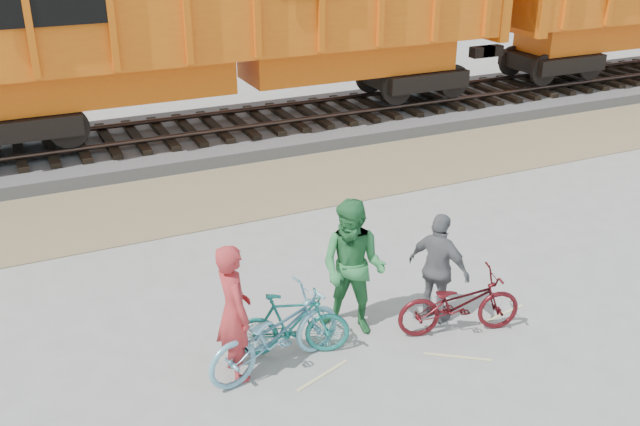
# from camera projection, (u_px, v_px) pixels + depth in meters

# --- Properties ---
(ground) EXTENTS (120.00, 120.00, 0.00)m
(ground) POSITION_uv_depth(u_px,v_px,m) (362.00, 326.00, 10.15)
(ground) COLOR #9E9E99
(ground) RESTS_ON ground
(gravel_strip) EXTENTS (120.00, 3.00, 0.02)m
(gravel_strip) POSITION_uv_depth(u_px,v_px,m) (236.00, 192.00, 14.70)
(gravel_strip) COLOR #8B7556
(gravel_strip) RESTS_ON ground
(ballast_bed) EXTENTS (120.00, 4.00, 0.30)m
(ballast_bed) POSITION_uv_depth(u_px,v_px,m) (190.00, 138.00, 17.53)
(ballast_bed) COLOR slate
(ballast_bed) RESTS_ON ground
(track) EXTENTS (120.00, 2.60, 0.24)m
(track) POSITION_uv_depth(u_px,v_px,m) (189.00, 126.00, 17.40)
(track) COLOR black
(track) RESTS_ON ballast_bed
(hopper_car_center) EXTENTS (14.00, 3.13, 4.65)m
(hopper_car_center) POSITION_uv_depth(u_px,v_px,m) (234.00, 16.00, 16.87)
(hopper_car_center) COLOR black
(hopper_car_center) RESTS_ON track
(bicycle_blue) EXTENTS (2.07, 1.10, 1.03)m
(bicycle_blue) POSITION_uv_depth(u_px,v_px,m) (275.00, 334.00, 9.05)
(bicycle_blue) COLOR #74B7D1
(bicycle_blue) RESTS_ON ground
(bicycle_teal) EXTENTS (1.60, 0.92, 0.93)m
(bicycle_teal) POSITION_uv_depth(u_px,v_px,m) (292.00, 324.00, 9.35)
(bicycle_teal) COLOR #1E7B71
(bicycle_teal) RESTS_ON ground
(bicycle_maroon) EXTENTS (1.84, 1.04, 0.92)m
(bicycle_maroon) POSITION_uv_depth(u_px,v_px,m) (459.00, 303.00, 9.84)
(bicycle_maroon) COLOR #500F14
(bicycle_maroon) RESTS_ON ground
(person_solo) EXTENTS (0.46, 0.68, 1.83)m
(person_solo) POSITION_uv_depth(u_px,v_px,m) (234.00, 312.00, 8.78)
(person_solo) COLOR #B42E31
(person_solo) RESTS_ON ground
(person_man) EXTENTS (1.19, 1.20, 1.95)m
(person_man) POSITION_uv_depth(u_px,v_px,m) (353.00, 268.00, 9.69)
(person_man) COLOR #2E7E41
(person_man) RESTS_ON ground
(person_woman) EXTENTS (0.76, 1.05, 1.65)m
(person_woman) POSITION_uv_depth(u_px,v_px,m) (439.00, 269.00, 9.98)
(person_woman) COLOR slate
(person_woman) RESTS_ON ground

